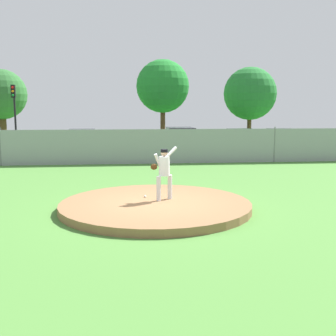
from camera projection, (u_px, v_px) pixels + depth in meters
The scene contains 15 objects.
ground_plane at pixel (146, 176), 17.94m from camera, with size 80.00×80.00×0.00m, color #4C8438.
asphalt_strip at pixel (139, 154), 26.31m from camera, with size 44.00×7.00×0.01m, color #2B2B2D.
pitchers_mound at pixel (155, 206), 12.02m from camera, with size 5.51×5.51×0.22m, color olive.
pitcher_youth at pixel (164, 169), 12.14m from camera, with size 0.80×0.36×1.58m.
baseball at pixel (145, 196), 12.57m from camera, with size 0.07×0.07×0.07m, color white.
chainlink_fence at pixel (142, 147), 21.75m from camera, with size 35.93×0.07×1.91m.
parked_car_silver at pixel (286, 141), 27.01m from camera, with size 2.22×4.82×1.55m.
parked_car_burgundy at pixel (180, 142), 26.24m from camera, with size 1.85×4.13×1.70m.
parked_car_navy at pixel (243, 142), 26.76m from camera, with size 2.14×4.62×1.55m.
parked_car_white at pixel (82, 143), 25.90m from camera, with size 2.07×4.45×1.59m.
traffic_cone_orange at pixel (56, 147), 28.47m from camera, with size 0.40×0.40×0.55m.
traffic_light_near at pixel (14, 105), 29.39m from camera, with size 0.28×0.46×4.53m.
tree_leaning_west at pixel (1, 95), 34.87m from camera, with size 4.19×4.19×6.14m.
tree_broad_right at pixel (163, 86), 32.40m from camera, with size 4.13×4.13×6.66m.
tree_bushy_near at pixel (250, 94), 37.05m from camera, with size 4.69×4.69×6.53m.
Camera 1 is at (-0.82, -11.71, 2.91)m, focal length 44.44 mm.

